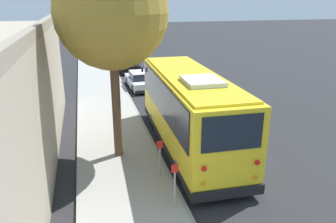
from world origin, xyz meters
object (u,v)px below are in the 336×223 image
object	(u,v)px
parked_sedan_tan	(120,53)
shuttle_bus	(189,107)
sign_post_far	(160,158)
parked_sedan_white	(140,81)
street_tree	(111,5)
sign_post_near	(175,185)
parked_sedan_black	(129,64)

from	to	relation	value
parked_sedan_tan	shuttle_bus	bearing A→B (deg)	179.48
parked_sedan_tan	sign_post_far	xyz separation A→B (m)	(-26.49, 1.60, 0.29)
parked_sedan_white	sign_post_far	world-z (taller)	sign_post_far
street_tree	sign_post_far	xyz separation A→B (m)	(-2.28, -1.31, -5.36)
parked_sedan_tan	sign_post_near	size ratio (longest dim) A/B	2.85
parked_sedan_white	sign_post_near	bearing A→B (deg)	172.01
shuttle_bus	parked_sedan_tan	world-z (taller)	shuttle_bus
shuttle_bus	sign_post_near	world-z (taller)	shuttle_bus
parked_sedan_black	parked_sedan_white	bearing A→B (deg)	-177.59
parked_sedan_black	sign_post_near	size ratio (longest dim) A/B	2.97
parked_sedan_tan	sign_post_near	bearing A→B (deg)	175.57
sign_post_near	sign_post_far	world-z (taller)	sign_post_near
parked_sedan_white	sign_post_far	xyz separation A→B (m)	(-13.18, 1.56, 0.29)
parked_sedan_white	parked_sedan_black	size ratio (longest dim) A/B	0.93
parked_sedan_white	parked_sedan_black	world-z (taller)	parked_sedan_black
parked_sedan_white	sign_post_near	world-z (taller)	sign_post_near
parked_sedan_black	parked_sedan_tan	distance (m)	6.83
parked_sedan_black	sign_post_far	xyz separation A→B (m)	(-19.66, 1.61, 0.28)
sign_post_near	sign_post_far	xyz separation A→B (m)	(2.03, 0.00, -0.06)
shuttle_bus	street_tree	distance (m)	5.37
parked_sedan_tan	sign_post_near	world-z (taller)	sign_post_near
parked_sedan_black	street_tree	distance (m)	18.50
parked_sedan_white	sign_post_near	distance (m)	15.29
parked_sedan_white	street_tree	bearing A→B (deg)	163.13
parked_sedan_white	shuttle_bus	bearing A→B (deg)	179.65
parked_sedan_black	parked_sedan_tan	xyz separation A→B (m)	(6.83, 0.01, -0.01)
street_tree	sign_post_near	bearing A→B (deg)	-163.09
shuttle_bus	parked_sedan_white	world-z (taller)	shuttle_bus
sign_post_far	shuttle_bus	bearing A→B (deg)	-37.98
sign_post_far	parked_sedan_black	bearing A→B (deg)	-4.67
sign_post_near	parked_sedan_white	bearing A→B (deg)	-5.84
sign_post_far	sign_post_near	bearing A→B (deg)	180.00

